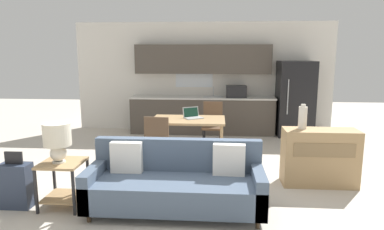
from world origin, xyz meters
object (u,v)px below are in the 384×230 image
at_px(dining_table, 188,123).
at_px(suitcase, 16,185).
at_px(couch, 176,184).
at_px(dining_chair_near_left, 158,141).
at_px(table_lamp, 57,138).
at_px(credenza, 319,157).
at_px(vase, 303,117).
at_px(dining_chair_far_right, 212,123).
at_px(refrigerator, 295,99).
at_px(side_table, 63,176).
at_px(laptop, 192,115).

xyz_separation_m(dining_table, suitcase, (-2.01, -2.21, -0.39)).
distance_m(couch, dining_chair_near_left, 1.45).
relative_size(table_lamp, credenza, 0.47).
distance_m(dining_table, vase, 2.11).
distance_m(table_lamp, vase, 3.41).
bearing_deg(suitcase, couch, 2.55).
bearing_deg(suitcase, dining_chair_near_left, 42.60).
distance_m(dining_chair_near_left, dining_chair_far_right, 1.79).
height_order(vase, dining_chair_far_right, vase).
distance_m(refrigerator, suitcase, 6.12).
relative_size(table_lamp, dining_chair_far_right, 0.53).
bearing_deg(suitcase, vase, 16.47).
bearing_deg(couch, side_table, -179.22).
xyz_separation_m(table_lamp, suitcase, (-0.56, -0.05, -0.61)).
bearing_deg(refrigerator, side_table, -132.10).
bearing_deg(table_lamp, side_table, 45.44).
bearing_deg(side_table, laptop, 56.36).
bearing_deg(dining_table, refrigerator, 41.02).
height_order(couch, side_table, couch).
bearing_deg(laptop, side_table, -155.00).
height_order(table_lamp, dining_chair_near_left, table_lamp).
bearing_deg(dining_table, suitcase, -132.34).
height_order(dining_table, laptop, laptop).
distance_m(couch, laptop, 2.27).
xyz_separation_m(table_lamp, vase, (3.23, 1.07, 0.11)).
relative_size(dining_table, dining_chair_far_right, 1.40).
bearing_deg(laptop, dining_table, -153.43).
height_order(side_table, dining_chair_near_left, dining_chair_near_left).
relative_size(couch, suitcase, 2.93).
xyz_separation_m(dining_table, couch, (0.02, -2.11, -0.34)).
height_order(couch, credenza, couch).
relative_size(refrigerator, dining_chair_near_left, 1.86).
distance_m(table_lamp, suitcase, 0.83).
bearing_deg(table_lamp, vase, 18.40).
height_order(refrigerator, suitcase, refrigerator).
xyz_separation_m(dining_table, dining_chair_near_left, (-0.43, -0.75, -0.16)).
bearing_deg(dining_table, credenza, -28.80).
bearing_deg(dining_chair_far_right, dining_chair_near_left, -116.29).
bearing_deg(laptop, dining_chair_far_right, 31.42).
height_order(couch, laptop, laptop).
relative_size(dining_table, laptop, 3.28).
relative_size(dining_chair_near_left, laptop, 2.34).
height_order(table_lamp, credenza, table_lamp).
xyz_separation_m(dining_chair_near_left, laptop, (0.50, 0.86, 0.29)).
distance_m(credenza, laptop, 2.37).
height_order(table_lamp, dining_chair_far_right, table_lamp).
distance_m(credenza, dining_chair_near_left, 2.51).
height_order(dining_chair_near_left, laptop, laptop).
bearing_deg(side_table, vase, 18.14).
distance_m(dining_table, table_lamp, 2.61).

